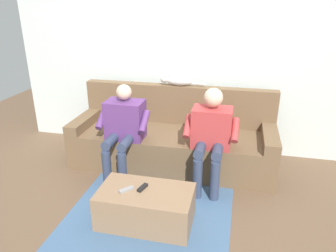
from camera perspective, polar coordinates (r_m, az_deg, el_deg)
ground_plane at (r=3.55m, az=-1.60°, el=-11.85°), size 8.00×8.00×0.00m
back_wall at (r=4.23m, az=2.60°, el=13.61°), size 4.59×0.06×2.73m
couch at (r=4.03m, az=0.94°, el=-2.63°), size 2.47×0.84×0.94m
coffee_table at (r=3.07m, az=-3.98°, el=-14.15°), size 0.87×0.49×0.34m
person_left_seated at (r=3.47m, az=7.69°, el=-1.07°), size 0.58×0.57×1.10m
person_right_seated at (r=3.68m, az=-7.95°, el=0.11°), size 0.58×0.60×1.08m
cat_on_backrest at (r=4.07m, az=1.63°, el=8.13°), size 0.57×0.13×0.14m
remote_gray at (r=2.99m, az=-7.43°, el=-11.18°), size 0.12×0.13×0.02m
remote_black at (r=3.00m, az=-4.56°, el=-10.90°), size 0.08×0.14×0.02m
floor_rug at (r=3.28m, az=-3.13°, el=-15.02°), size 1.57×1.87×0.01m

